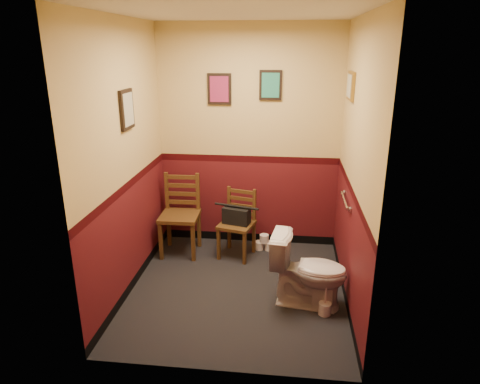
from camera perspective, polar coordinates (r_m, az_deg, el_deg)
name	(u,v)px	position (r m, az deg, el deg)	size (l,w,h in m)	color
floor	(237,289)	(4.62, -0.36, -12.85)	(2.20, 2.40, 0.00)	black
ceiling	(237,12)	(3.94, -0.45, 22.84)	(2.20, 2.40, 0.00)	silver
wall_back	(249,140)	(5.23, 1.19, 6.99)	(2.20, 2.70, 0.00)	#531218
wall_front	(216,212)	(2.94, -3.20, -2.63)	(2.20, 2.70, 0.00)	#531218
wall_left	(126,162)	(4.34, -15.01, 3.85)	(2.40, 2.70, 0.00)	#531218
wall_right	(355,169)	(4.09, 15.10, 2.95)	(2.40, 2.70, 0.00)	#531218
grab_bar	(345,201)	(4.44, 13.84, -1.12)	(0.05, 0.56, 0.06)	silver
framed_print_back_a	(219,89)	(5.17, -2.77, 13.55)	(0.28, 0.04, 0.36)	black
framed_print_back_b	(271,85)	(5.10, 4.10, 14.02)	(0.26, 0.04, 0.34)	black
framed_print_left	(127,109)	(4.33, -14.84, 10.59)	(0.04, 0.30, 0.38)	black
framed_print_right	(351,86)	(4.55, 14.55, 13.54)	(0.04, 0.34, 0.28)	olive
toilet	(309,271)	(4.26, 9.15, -10.36)	(0.41, 0.74, 0.72)	white
toilet_brush	(325,308)	(4.29, 11.24, -14.90)	(0.12, 0.12, 0.43)	silver
chair_left	(180,215)	(5.25, -7.94, -3.01)	(0.46, 0.46, 0.97)	brown
chair_right	(238,223)	(5.14, -0.32, -4.22)	(0.47, 0.47, 0.82)	brown
handbag	(236,215)	(5.06, -0.47, -3.15)	(0.34, 0.23, 0.23)	black
tp_stack	(264,243)	(5.40, 3.23, -6.84)	(0.24, 0.12, 0.20)	silver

